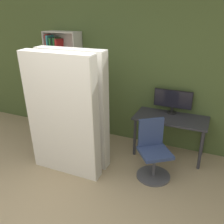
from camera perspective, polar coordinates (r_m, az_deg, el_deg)
wall_back at (r=4.70m, az=3.04°, el=9.23°), size 8.00×0.06×2.70m
desk at (r=4.39m, az=13.23°, el=-2.41°), size 1.22×0.61×0.72m
monitor at (r=4.46m, az=13.73°, el=2.72°), size 0.66×0.17×0.42m
office_chair at (r=3.91m, az=9.41°, el=-9.62°), size 0.62×0.62×0.90m
bookshelf at (r=5.24m, az=-11.24°, el=6.43°), size 0.69×0.32×2.04m
mattress_near at (r=3.75m, az=-11.24°, el=-1.06°), size 1.14×0.27×1.91m
mattress_far at (r=4.00m, az=-8.58°, el=0.65°), size 1.14×0.25×1.90m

